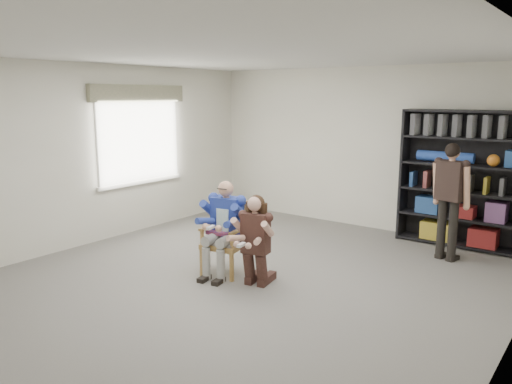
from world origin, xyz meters
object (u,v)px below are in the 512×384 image
Objects in this scene: seated_man at (224,228)px; standing_man at (449,203)px; bookshelf at (460,179)px; kneeling_woman at (255,242)px; armchair at (225,239)px.

standing_man reaches higher than seated_man.
kneeling_woman is at bearing -114.90° from bookshelf.
bookshelf is at bearing 54.70° from kneeling_woman.
standing_man is (0.08, -0.80, -0.21)m from bookshelf.
armchair is 3.80m from bookshelf.
standing_man is at bearing 36.66° from armchair.
kneeling_woman is (0.58, -0.12, 0.09)m from armchair.
kneeling_woman is 0.54× the size of bookshelf.
seated_man is 0.59× the size of bookshelf.
bookshelf is 1.26× the size of standing_man.
standing_man is (2.16, 2.32, 0.21)m from seated_man.
kneeling_woman reaches higher than armchair.
seated_man reaches higher than kneeling_woman.
seated_man is 3.18m from standing_man.
kneeling_woman is at bearing -22.09° from armchair.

